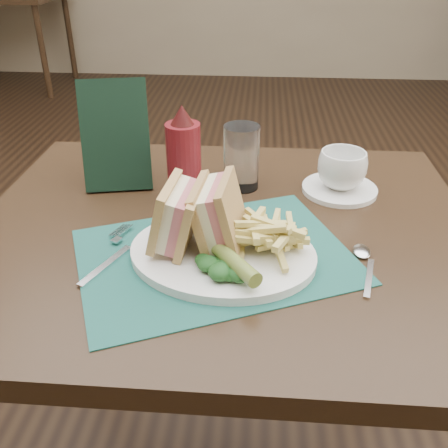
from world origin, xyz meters
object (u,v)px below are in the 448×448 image
at_px(table_bg_left, 12,42).
at_px(ketchup_bottle, 184,153).
at_px(placemat, 215,256).
at_px(plate, 223,254).
at_px(table_main, 224,373).
at_px(coffee_cup, 342,170).
at_px(sandwich_half_a, 165,214).
at_px(sandwich_half_b, 206,212).
at_px(check_presenter, 115,136).
at_px(drinking_glass, 241,157).
at_px(saucer, 339,189).

distance_m(table_bg_left, ketchup_bottle, 3.98).
bearing_deg(placemat, plate, -19.66).
xyz_separation_m(table_main, ketchup_bottle, (-0.08, 0.10, 0.47)).
bearing_deg(table_main, coffee_cup, 34.19).
xyz_separation_m(sandwich_half_a, ketchup_bottle, (0.00, 0.20, 0.02)).
relative_size(plate, sandwich_half_b, 2.62).
bearing_deg(table_main, table_bg_left, 120.52).
height_order(coffee_cup, ketchup_bottle, ketchup_bottle).
bearing_deg(check_presenter, drinking_glass, -9.75).
xyz_separation_m(placemat, plate, (0.01, -0.00, 0.01)).
xyz_separation_m(table_main, check_presenter, (-0.23, 0.15, 0.48)).
distance_m(plate, saucer, 0.34).
distance_m(table_main, placemat, 0.39).
bearing_deg(saucer, check_presenter, -179.97).
bearing_deg(ketchup_bottle, sandwich_half_b, -71.80).
relative_size(sandwich_half_b, check_presenter, 0.53).
bearing_deg(table_bg_left, sandwich_half_a, -61.17).
relative_size(placemat, coffee_cup, 4.44).
relative_size(table_main, table_bg_left, 1.00).
bearing_deg(check_presenter, sandwich_half_b, -60.38).
relative_size(sandwich_half_a, ketchup_bottle, 0.60).
distance_m(sandwich_half_a, check_presenter, 0.28).
xyz_separation_m(table_main, plate, (0.01, -0.10, 0.38)).
xyz_separation_m(placemat, sandwich_half_b, (-0.02, 0.02, 0.07)).
height_order(sandwich_half_a, sandwich_half_b, sandwich_half_b).
distance_m(table_bg_left, check_presenter, 3.87).
distance_m(table_bg_left, saucer, 4.09).
distance_m(sandwich_half_a, coffee_cup, 0.40).
relative_size(plate, coffee_cup, 3.11).
relative_size(plate, drinking_glass, 2.31).
xyz_separation_m(saucer, check_presenter, (-0.45, -0.00, 0.10)).
xyz_separation_m(coffee_cup, drinking_glass, (-0.20, 0.01, 0.02)).
distance_m(placemat, ketchup_bottle, 0.24).
relative_size(table_bg_left, check_presenter, 4.12).
height_order(saucer, drinking_glass, drinking_glass).
height_order(drinking_glass, check_presenter, check_presenter).
bearing_deg(coffee_cup, sandwich_half_b, -136.24).
relative_size(placemat, ketchup_bottle, 2.30).
xyz_separation_m(sandwich_half_b, ketchup_bottle, (-0.06, 0.19, 0.02)).
bearing_deg(check_presenter, saucer, -11.40).
xyz_separation_m(table_bg_left, ketchup_bottle, (1.99, -3.41, 0.47)).
bearing_deg(plate, sandwich_half_b, 152.46).
bearing_deg(coffee_cup, check_presenter, -179.97).
distance_m(coffee_cup, ketchup_bottle, 0.31).
bearing_deg(sandwich_half_b, coffee_cup, 49.28).
bearing_deg(placemat, sandwich_half_b, 133.45).
distance_m(saucer, ketchup_bottle, 0.32).
relative_size(saucer, coffee_cup, 1.55).
height_order(placemat, sandwich_half_a, sandwich_half_a).
relative_size(sandwich_half_b, ketchup_bottle, 0.62).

